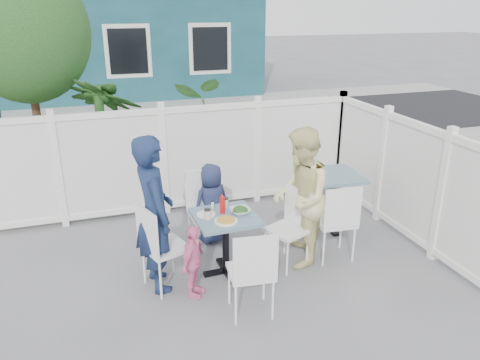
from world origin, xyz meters
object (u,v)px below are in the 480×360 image
object	(u,v)px
chair_left	(158,242)
man	(154,214)
chair_back	(206,203)
boy	(212,203)
toddler	(193,262)
main_table	(225,229)
chair_right	(292,222)
woman	(300,198)
spare_table	(331,187)
chair_near	(253,268)

from	to	relation	value
chair_left	man	size ratio (longest dim) A/B	0.57
chair_back	boy	size ratio (longest dim) A/B	0.94
boy	toddler	size ratio (longest dim) A/B	1.30
main_table	chair_back	distance (m)	0.74
chair_right	woman	distance (m)	0.31
spare_table	chair_back	size ratio (longest dim) A/B	0.80
main_table	chair_right	size ratio (longest dim) A/B	0.78
toddler	woman	bearing A→B (deg)	-41.77
main_table	spare_table	bearing A→B (deg)	21.77
chair_right	chair_back	xyz separation A→B (m)	(-0.86, 0.76, 0.04)
chair_left	chair_near	bearing A→B (deg)	26.11
spare_table	main_table	bearing A→B (deg)	-158.23
chair_left	boy	size ratio (longest dim) A/B	0.92
chair_left	spare_table	bearing A→B (deg)	88.29
chair_left	chair_back	distance (m)	1.10
main_table	boy	xyz separation A→B (m)	(0.05, 0.82, -0.03)
spare_table	woman	size ratio (longest dim) A/B	0.48
chair_near	toddler	world-z (taller)	chair_near
toddler	man	bearing A→B (deg)	79.50
chair_right	man	bearing A→B (deg)	66.30
chair_left	boy	xyz separation A→B (m)	(0.84, 0.90, -0.04)
spare_table	woman	bearing A→B (deg)	-138.62
chair_back	man	size ratio (longest dim) A/B	0.58
chair_back	chair_near	size ratio (longest dim) A/B	1.05
boy	chair_near	bearing A→B (deg)	71.34
man	toddler	size ratio (longest dim) A/B	2.11
chair_back	woman	xyz separation A→B (m)	(0.96, -0.76, 0.25)
boy	woman	bearing A→B (deg)	118.39
chair_left	woman	bearing A→B (deg)	73.33
main_table	woman	size ratio (longest dim) A/B	0.44
chair_left	man	world-z (taller)	man
chair_left	chair_near	size ratio (longest dim) A/B	1.03
chair_near	woman	world-z (taller)	woman
spare_table	boy	xyz separation A→B (m)	(-1.66, 0.13, -0.08)
boy	toddler	world-z (taller)	boy
chair_left	chair_back	bearing A→B (deg)	119.18
main_table	chair_back	world-z (taller)	chair_back
chair_near	boy	size ratio (longest dim) A/B	0.90
woman	chair_near	bearing A→B (deg)	-23.20
chair_left	woman	world-z (taller)	woman
chair_near	boy	xyz separation A→B (m)	(0.04, 1.70, -0.02)
chair_right	man	size ratio (longest dim) A/B	0.54
spare_table	toddler	size ratio (longest dim) A/B	0.98
chair_right	woman	size ratio (longest dim) A/B	0.56
chair_near	boy	distance (m)	1.70
main_table	chair_right	world-z (taller)	chair_right
chair_back	man	xyz separation A→B (m)	(-0.75, -0.74, 0.28)
main_table	chair_near	bearing A→B (deg)	-89.13
main_table	chair_left	world-z (taller)	chair_left
toddler	chair_back	bearing A→B (deg)	14.01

